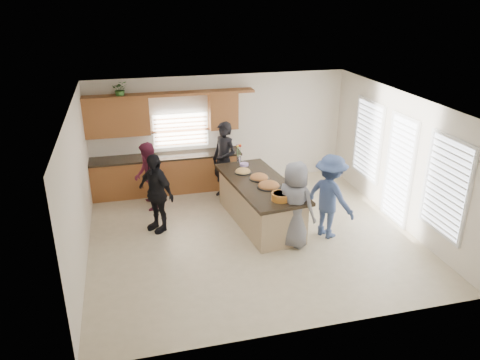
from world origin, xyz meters
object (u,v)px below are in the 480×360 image
object	(u,v)px
woman_left_mid	(148,176)
woman_left_front	(156,193)
woman_left_back	(224,161)
salad_bowl	(281,196)
woman_right_front	(295,205)
island	(260,203)
woman_right_back	(330,197)

from	to	relation	value
woman_left_mid	woman_left_front	bearing A→B (deg)	3.30
woman_left_back	salad_bowl	bearing A→B (deg)	-19.45
woman_left_front	woman_left_back	bearing A→B (deg)	90.37
salad_bowl	woman_right_front	bearing A→B (deg)	-26.31
salad_bowl	woman_left_front	xyz separation A→B (m)	(-2.31, 1.16, -0.18)
woman_left_mid	island	bearing A→B (deg)	58.71
salad_bowl	woman_left_mid	xyz separation A→B (m)	(-2.41, 2.27, -0.24)
salad_bowl	woman_left_mid	world-z (taller)	woman_left_mid
salad_bowl	woman_right_front	size ratio (longest dim) A/B	0.21
island	woman_left_back	world-z (taller)	woman_left_back
salad_bowl	woman_left_mid	bearing A→B (deg)	136.62
woman_left_mid	woman_right_front	world-z (taller)	woman_right_front
salad_bowl	woman_right_back	xyz separation A→B (m)	(1.06, 0.06, -0.15)
woman_left_back	woman_left_mid	size ratio (longest dim) A/B	1.20
salad_bowl	woman_right_back	bearing A→B (deg)	3.05
woman_right_front	island	bearing A→B (deg)	-20.46
woman_right_back	woman_right_front	world-z (taller)	woman_right_back
salad_bowl	woman_left_mid	distance (m)	3.32
woman_left_back	woman_left_front	bearing A→B (deg)	-85.89
woman_left_front	island	bearing A→B (deg)	48.18
island	woman_left_front	distance (m)	2.23
island	woman_right_front	size ratio (longest dim) A/B	1.61
island	woman_left_back	bearing A→B (deg)	100.01
island	woman_right_front	xyz separation A→B (m)	(0.37, -1.08, 0.42)
salad_bowl	woman_right_front	world-z (taller)	woman_right_front
woman_left_front	woman_right_back	world-z (taller)	woman_right_back
woman_left_back	woman_right_back	size ratio (longest dim) A/B	1.07
woman_left_mid	woman_right_front	distance (m)	3.57
salad_bowl	woman_left_front	bearing A→B (deg)	153.30
woman_right_back	woman_left_mid	bearing A→B (deg)	29.41
island	woman_right_back	world-z (taller)	woman_right_back
woman_left_back	woman_right_front	bearing A→B (deg)	-15.03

